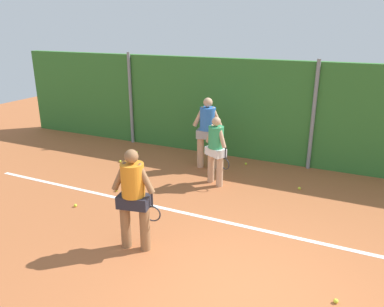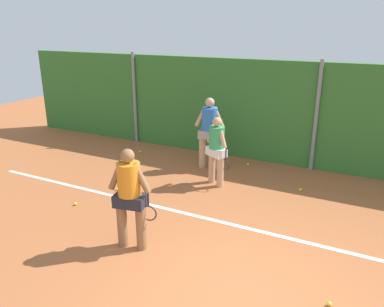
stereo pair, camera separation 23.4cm
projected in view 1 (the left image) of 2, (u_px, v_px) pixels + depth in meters
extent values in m
plane|color=#A85B33|center=(273.00, 240.00, 6.75)|extent=(29.69, 29.69, 0.00)
cube|color=#33702D|center=(314.00, 116.00, 9.81)|extent=(19.30, 0.25, 2.78)
cylinder|color=gray|center=(131.00, 99.00, 11.87)|extent=(0.10, 0.10, 2.86)
cylinder|color=gray|center=(313.00, 116.00, 9.65)|extent=(0.10, 0.10, 2.86)
cube|color=white|center=(276.00, 233.00, 6.95)|extent=(14.10, 0.10, 0.01)
cylinder|color=#8C603D|center=(126.00, 226.00, 6.42)|extent=(0.17, 0.17, 0.78)
cylinder|color=#8C603D|center=(145.00, 229.00, 6.34)|extent=(0.17, 0.17, 0.78)
cube|color=#23232D|center=(134.00, 201.00, 6.22)|extent=(0.57, 0.40, 0.21)
cylinder|color=orange|center=(133.00, 180.00, 6.10)|extent=(0.38, 0.38, 0.56)
sphere|color=#8C603D|center=(131.00, 156.00, 5.97)|extent=(0.23, 0.23, 0.23)
cylinder|color=#8C603D|center=(120.00, 176.00, 6.13)|extent=(0.32, 0.15, 0.53)
cylinder|color=#8C603D|center=(145.00, 179.00, 6.03)|extent=(0.32, 0.15, 0.53)
cylinder|color=black|center=(152.00, 199.00, 6.18)|extent=(0.03, 0.03, 0.28)
torus|color=#26262B|center=(153.00, 214.00, 6.27)|extent=(0.28, 0.08, 0.28)
cylinder|color=tan|center=(211.00, 168.00, 9.12)|extent=(0.16, 0.16, 0.72)
cylinder|color=tan|center=(220.00, 172.00, 8.88)|extent=(0.16, 0.16, 0.72)
cube|color=white|center=(216.00, 152.00, 8.85)|extent=(0.56, 0.48, 0.19)
cylinder|color=#339E60|center=(216.00, 137.00, 8.73)|extent=(0.35, 0.35, 0.52)
sphere|color=tan|center=(216.00, 122.00, 8.61)|extent=(0.21, 0.21, 0.21)
cylinder|color=tan|center=(210.00, 134.00, 8.87)|extent=(0.27, 0.19, 0.49)
cylinder|color=tan|center=(222.00, 138.00, 8.57)|extent=(0.27, 0.19, 0.49)
cylinder|color=black|center=(225.00, 153.00, 8.65)|extent=(0.03, 0.03, 0.28)
torus|color=#26262B|center=(225.00, 164.00, 8.74)|extent=(0.26, 0.15, 0.28)
cylinder|color=tan|center=(200.00, 152.00, 10.07)|extent=(0.18, 0.18, 0.83)
cylinder|color=tan|center=(214.00, 153.00, 9.99)|extent=(0.18, 0.18, 0.83)
cube|color=#99999E|center=(207.00, 134.00, 9.86)|extent=(0.61, 0.43, 0.22)
cylinder|color=blue|center=(208.00, 119.00, 9.72)|extent=(0.41, 0.41, 0.59)
sphere|color=tan|center=(208.00, 102.00, 9.59)|extent=(0.24, 0.24, 0.24)
cylinder|color=tan|center=(199.00, 117.00, 9.76)|extent=(0.33, 0.16, 0.56)
cylinder|color=tan|center=(217.00, 118.00, 9.66)|extent=(0.33, 0.16, 0.56)
sphere|color=#CCDB33|center=(299.00, 188.00, 8.78)|extent=(0.07, 0.07, 0.07)
sphere|color=#CCDB33|center=(246.00, 164.00, 10.33)|extent=(0.07, 0.07, 0.07)
sphere|color=#CCDB33|center=(75.00, 205.00, 7.95)|extent=(0.07, 0.07, 0.07)
sphere|color=#CCDB33|center=(120.00, 161.00, 10.51)|extent=(0.07, 0.07, 0.07)
sphere|color=#CCDB33|center=(336.00, 301.00, 5.21)|extent=(0.07, 0.07, 0.07)
sphere|color=#CCDB33|center=(116.00, 190.00, 8.68)|extent=(0.07, 0.07, 0.07)
sphere|color=#CCDB33|center=(137.00, 152.00, 11.25)|extent=(0.07, 0.07, 0.07)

